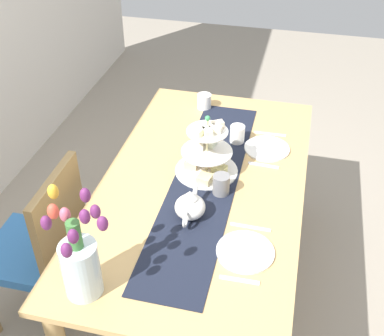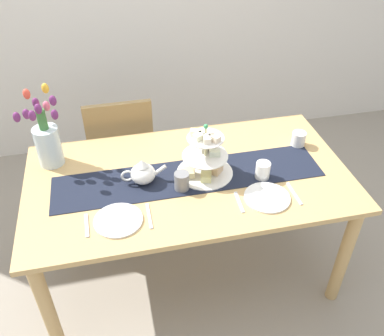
{
  "view_description": "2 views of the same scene",
  "coord_description": "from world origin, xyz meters",
  "px_view_note": "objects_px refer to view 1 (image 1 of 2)",
  "views": [
    {
      "loc": [
        -1.75,
        -0.37,
        2.17
      ],
      "look_at": [
        0.02,
        0.06,
        0.81
      ],
      "focal_mm": 45.93,
      "sensor_mm": 36.0,
      "label": 1
    },
    {
      "loc": [
        -0.36,
        -1.69,
        2.14
      ],
      "look_at": [
        0.01,
        -0.05,
        0.83
      ],
      "focal_mm": 39.08,
      "sensor_mm": 36.0,
      "label": 2
    }
  ],
  "objects_px": {
    "fork_right": "(263,165)",
    "mug_white_text": "(237,134)",
    "chair_left": "(43,244)",
    "tiered_cake_stand": "(207,155)",
    "tulip_vase": "(80,260)",
    "knife_left": "(250,227)",
    "dinner_plate_right": "(267,149)",
    "dinner_plate_left": "(245,252)",
    "cream_jug": "(204,101)",
    "knife_right": "(270,134)",
    "fork_left": "(239,280)",
    "dining_table": "(202,199)",
    "teapot": "(190,206)",
    "mug_grey": "(221,184)"
  },
  "relations": [
    {
      "from": "fork_right",
      "to": "mug_white_text",
      "type": "relative_size",
      "value": 1.58
    },
    {
      "from": "chair_left",
      "to": "tiered_cake_stand",
      "type": "relative_size",
      "value": 2.99
    },
    {
      "from": "tulip_vase",
      "to": "mug_white_text",
      "type": "height_order",
      "value": "tulip_vase"
    },
    {
      "from": "chair_left",
      "to": "mug_white_text",
      "type": "relative_size",
      "value": 9.58
    },
    {
      "from": "knife_left",
      "to": "dinner_plate_right",
      "type": "xyz_separation_m",
      "value": [
        0.59,
        0.0,
        0.0
      ]
    },
    {
      "from": "dinner_plate_left",
      "to": "dinner_plate_right",
      "type": "distance_m",
      "value": 0.74
    },
    {
      "from": "chair_left",
      "to": "tulip_vase",
      "type": "relative_size",
      "value": 2.06
    },
    {
      "from": "cream_jug",
      "to": "fork_right",
      "type": "height_order",
      "value": "cream_jug"
    },
    {
      "from": "knife_left",
      "to": "knife_right",
      "type": "relative_size",
      "value": 1.0
    },
    {
      "from": "fork_left",
      "to": "knife_left",
      "type": "xyz_separation_m",
      "value": [
        0.29,
        0.0,
        0.0
      ]
    },
    {
      "from": "cream_jug",
      "to": "mug_white_text",
      "type": "distance_m",
      "value": 0.39
    },
    {
      "from": "chair_left",
      "to": "tiered_cake_stand",
      "type": "bearing_deg",
      "value": -59.35
    },
    {
      "from": "dining_table",
      "to": "teapot",
      "type": "relative_size",
      "value": 7.17
    },
    {
      "from": "knife_left",
      "to": "mug_white_text",
      "type": "bearing_deg",
      "value": 14.42
    },
    {
      "from": "knife_left",
      "to": "chair_left",
      "type": "bearing_deg",
      "value": 94.53
    },
    {
      "from": "chair_left",
      "to": "teapot",
      "type": "relative_size",
      "value": 3.82
    },
    {
      "from": "tulip_vase",
      "to": "knife_left",
      "type": "bearing_deg",
      "value": -49.12
    },
    {
      "from": "fork_left",
      "to": "mug_white_text",
      "type": "relative_size",
      "value": 1.58
    },
    {
      "from": "knife_left",
      "to": "fork_right",
      "type": "height_order",
      "value": "same"
    },
    {
      "from": "mug_grey",
      "to": "mug_white_text",
      "type": "relative_size",
      "value": 1.0
    },
    {
      "from": "tulip_vase",
      "to": "mug_white_text",
      "type": "bearing_deg",
      "value": -19.06
    },
    {
      "from": "tiered_cake_stand",
      "to": "dinner_plate_right",
      "type": "relative_size",
      "value": 1.32
    },
    {
      "from": "fork_left",
      "to": "fork_right",
      "type": "distance_m",
      "value": 0.74
    },
    {
      "from": "dinner_plate_left",
      "to": "fork_right",
      "type": "relative_size",
      "value": 1.53
    },
    {
      "from": "dining_table",
      "to": "teapot",
      "type": "xyz_separation_m",
      "value": [
        -0.24,
        0.0,
        0.16
      ]
    },
    {
      "from": "teapot",
      "to": "knife_left",
      "type": "relative_size",
      "value": 1.4
    },
    {
      "from": "dining_table",
      "to": "fork_right",
      "type": "xyz_separation_m",
      "value": [
        0.2,
        -0.26,
        0.1
      ]
    },
    {
      "from": "knife_left",
      "to": "knife_right",
      "type": "bearing_deg",
      "value": 0.0
    },
    {
      "from": "tiered_cake_stand",
      "to": "mug_white_text",
      "type": "distance_m",
      "value": 0.31
    },
    {
      "from": "fork_right",
      "to": "mug_grey",
      "type": "bearing_deg",
      "value": 147.47
    },
    {
      "from": "tulip_vase",
      "to": "dinner_plate_right",
      "type": "distance_m",
      "value": 1.19
    },
    {
      "from": "fork_left",
      "to": "mug_white_text",
      "type": "xyz_separation_m",
      "value": [
        0.91,
        0.16,
        0.04
      ]
    },
    {
      "from": "dinner_plate_left",
      "to": "knife_left",
      "type": "bearing_deg",
      "value": 0.0
    },
    {
      "from": "teapot",
      "to": "dinner_plate_left",
      "type": "relative_size",
      "value": 1.04
    },
    {
      "from": "tulip_vase",
      "to": "fork_right",
      "type": "bearing_deg",
      "value": -30.48
    },
    {
      "from": "fork_left",
      "to": "knife_right",
      "type": "distance_m",
      "value": 1.03
    },
    {
      "from": "fork_right",
      "to": "tiered_cake_stand",
      "type": "bearing_deg",
      "value": 113.09
    },
    {
      "from": "teapot",
      "to": "mug_white_text",
      "type": "bearing_deg",
      "value": -9.22
    },
    {
      "from": "fork_left",
      "to": "mug_grey",
      "type": "xyz_separation_m",
      "value": [
        0.48,
        0.16,
        0.05
      ]
    },
    {
      "from": "tiered_cake_stand",
      "to": "mug_white_text",
      "type": "bearing_deg",
      "value": -19.22
    },
    {
      "from": "tiered_cake_stand",
      "to": "tulip_vase",
      "type": "distance_m",
      "value": 0.85
    },
    {
      "from": "teapot",
      "to": "knife_right",
      "type": "xyz_separation_m",
      "value": [
        0.73,
        -0.26,
        -0.06
      ]
    },
    {
      "from": "chair_left",
      "to": "fork_right",
      "type": "xyz_separation_m",
      "value": [
        0.52,
        -0.95,
        0.25
      ]
    },
    {
      "from": "tiered_cake_stand",
      "to": "mug_grey",
      "type": "relative_size",
      "value": 3.2
    },
    {
      "from": "chair_left",
      "to": "cream_jug",
      "type": "relative_size",
      "value": 10.71
    },
    {
      "from": "dining_table",
      "to": "knife_left",
      "type": "relative_size",
      "value": 10.06
    },
    {
      "from": "tulip_vase",
      "to": "knife_right",
      "type": "bearing_deg",
      "value": -24.05
    },
    {
      "from": "fork_right",
      "to": "knife_right",
      "type": "bearing_deg",
      "value": 0.0
    },
    {
      "from": "cream_jug",
      "to": "chair_left",
      "type": "bearing_deg",
      "value": 151.33
    },
    {
      "from": "cream_jug",
      "to": "fork_left",
      "type": "bearing_deg",
      "value": -161.77
    }
  ]
}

